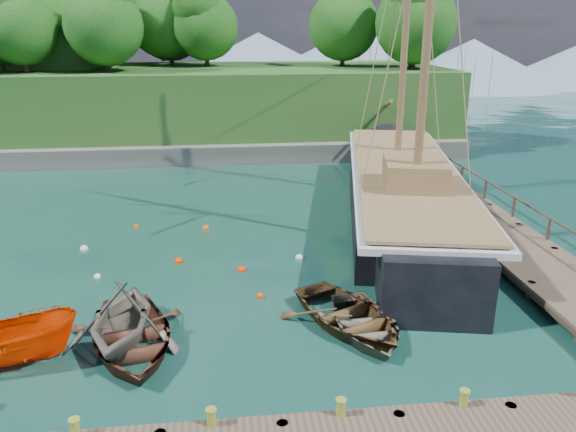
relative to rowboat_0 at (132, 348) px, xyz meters
name	(u,v)px	position (x,y,z in m)	size (l,w,h in m)	color
ground	(246,331)	(3.48, 0.64, 0.00)	(160.00, 160.00, 0.00)	#123D2C
dock_east	(491,228)	(14.98, 7.64, 0.43)	(3.20, 24.00, 1.10)	#483A2E
bollard_3	(461,426)	(8.48, -4.46, 0.00)	(0.26, 0.26, 0.45)	olive
bollard_4	(576,417)	(11.48, -4.46, 0.00)	(0.26, 0.26, 0.45)	olive
rowboat_0	(132,348)	(0.00, 0.00, 0.00)	(3.53, 4.94, 1.02)	#542D20
rowboat_1	(124,345)	(-0.27, 0.22, 0.00)	(3.51, 4.07, 2.14)	slate
rowboat_2	(348,326)	(6.78, 0.58, 0.00)	(3.32, 4.65, 0.96)	#4D371C
rowboat_3	(365,333)	(7.22, 0.10, 0.00)	(2.88, 4.03, 0.84)	#5B5549
motorboat_orange	(5,365)	(-3.49, -0.49, 0.00)	(1.59, 4.22, 1.63)	#E43800
cabin_boat_white	(454,285)	(11.36, 3.06, 0.00)	(1.68, 4.46, 1.72)	silver
schooner	(403,198)	(11.69, 10.47, 1.14)	(9.17, 27.70, 20.56)	black
mooring_buoy_0	(97,277)	(-2.07, 5.28, 0.00)	(0.28, 0.28, 0.28)	white
mooring_buoy_1	(179,262)	(0.95, 6.41, 0.00)	(0.36, 0.36, 0.36)	#F23200
mooring_buoy_2	(242,270)	(3.50, 5.28, 0.00)	(0.36, 0.36, 0.36)	#EC3502
mooring_buoy_3	(299,258)	(5.93, 6.20, 0.00)	(0.34, 0.34, 0.34)	white
mooring_buoy_4	(136,227)	(-1.36, 10.85, 0.00)	(0.28, 0.28, 0.28)	#ED4C00
mooring_buoy_5	(206,229)	(1.97, 10.22, 0.00)	(0.35, 0.35, 0.35)	#D25C0B
mooring_buoy_6	(84,250)	(-3.21, 8.24, 0.00)	(0.36, 0.36, 0.36)	silver
mooring_buoy_7	(260,297)	(4.08, 2.92, 0.00)	(0.30, 0.30, 0.30)	red
headland	(64,73)	(-9.40, 32.01, 5.54)	(51.00, 19.31, 12.90)	#474744
distant_ridge	(254,58)	(7.78, 70.64, 4.35)	(117.00, 40.00, 10.00)	#728CA5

